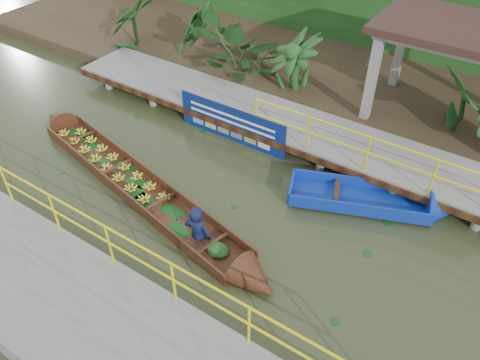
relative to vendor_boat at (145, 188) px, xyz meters
The scene contains 9 objects.
ground 2.30m from the vendor_boat, 19.17° to the left, with size 80.00×80.00×0.00m, color #293018.
land_strip 8.53m from the vendor_boat, 75.33° to the left, with size 30.00×8.00×0.45m, color #2F2417.
far_dock 4.72m from the vendor_boat, 62.45° to the left, with size 16.00×2.06×1.66m.
pavilion 9.10m from the vendor_boat, 53.80° to the left, with size 4.40×3.00×3.00m.
foliage_backdrop 11.10m from the vendor_boat, 78.64° to the left, with size 30.00×0.80×4.00m, color #123A13.
vendor_boat is the anchor object (origin of this frame).
moored_blue_boat 6.25m from the vendor_boat, 29.41° to the left, with size 4.04×2.38×0.94m.
blue_banner 3.27m from the vendor_boat, 82.81° to the left, with size 3.52×0.04×1.10m.
tropical_plants 6.15m from the vendor_boat, 85.20° to the left, with size 14.28×1.28×1.60m.
Camera 1 is at (4.67, -6.72, 7.89)m, focal length 35.00 mm.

